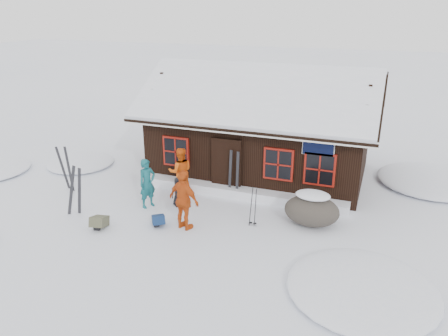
{
  "coord_description": "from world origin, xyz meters",
  "views": [
    {
      "loc": [
        5.98,
        -11.35,
        6.5
      ],
      "look_at": [
        1.13,
        1.56,
        1.3
      ],
      "focal_mm": 35.0,
      "sensor_mm": 36.0,
      "label": 1
    }
  ],
  "objects": [
    {
      "name": "backpack_olive",
      "position": [
        -1.82,
        -1.49,
        0.15
      ],
      "size": [
        0.53,
        0.64,
        0.31
      ],
      "primitive_type": "cube",
      "rotation": [
        0.0,
        0.0,
        0.2
      ],
      "color": "#4C4C36",
      "rests_on": "ground"
    },
    {
      "name": "ski_pair_mid",
      "position": [
        -4.75,
        0.66,
        0.81
      ],
      "size": [
        0.63,
        0.15,
        1.71
      ],
      "rotation": [
        0.0,
        0.0,
        -0.01
      ],
      "color": "black",
      "rests_on": "ground"
    },
    {
      "name": "skier_crouched",
      "position": [
        -0.26,
        0.83,
        0.51
      ],
      "size": [
        0.59,
        0.58,
        1.03
      ],
      "primitive_type": "imported",
      "rotation": [
        0.0,
        0.0,
        0.77
      ],
      "color": "black",
      "rests_on": "ground"
    },
    {
      "name": "snow_mounds",
      "position": [
        1.65,
        1.86,
        0.0
      ],
      "size": [
        20.6,
        13.2,
        0.48
      ],
      "color": "white",
      "rests_on": "ground"
    },
    {
      "name": "ground",
      "position": [
        0.0,
        0.0,
        0.0
      ],
      "size": [
        120.0,
        120.0,
        0.0
      ],
      "primitive_type": "plane",
      "color": "white",
      "rests_on": "ground"
    },
    {
      "name": "mountain_hut",
      "position": [
        1.5,
        4.98,
        1.58
      ],
      "size": [
        8.9,
        6.09,
        4.42
      ],
      "color": "black",
      "rests_on": "ground"
    },
    {
      "name": "skier_teal",
      "position": [
        -1.18,
        0.4,
        0.85
      ],
      "size": [
        0.64,
        0.74,
        1.7
      ],
      "primitive_type": "imported",
      "rotation": [
        0.0,
        0.0,
        1.12
      ],
      "color": "#13555C",
      "rests_on": "ground"
    },
    {
      "name": "snow_drift",
      "position": [
        1.5,
        2.25,
        0.17
      ],
      "size": [
        7.6,
        0.6,
        0.35
      ],
      "primitive_type": "cube",
      "color": "white",
      "rests_on": "ground"
    },
    {
      "name": "ski_poles",
      "position": [
        2.55,
        0.34,
        0.62
      ],
      "size": [
        0.24,
        0.12,
        1.32
      ],
      "color": "black",
      "rests_on": "ground"
    },
    {
      "name": "boulder",
      "position": [
        4.24,
        1.05,
        0.51
      ],
      "size": [
        1.71,
        1.28,
        1.0
      ],
      "color": "#443F37",
      "rests_on": "ground"
    },
    {
      "name": "skier_orange_right",
      "position": [
        0.65,
        -0.58,
        0.95
      ],
      "size": [
        1.2,
        0.76,
        1.9
      ],
      "primitive_type": "imported",
      "rotation": [
        0.0,
        0.0,
        2.85
      ],
      "color": "#C54A14",
      "rests_on": "ground"
    },
    {
      "name": "ski_pair_left",
      "position": [
        -3.07,
        -0.93,
        0.82
      ],
      "size": [
        0.69,
        0.23,
        1.73
      ],
      "rotation": [
        0.0,
        0.0,
        0.12
      ],
      "color": "black",
      "rests_on": "ground"
    },
    {
      "name": "skier_orange_left",
      "position": [
        -0.58,
        1.71,
        0.89
      ],
      "size": [
        1.07,
        0.99,
        1.77
      ],
      "primitive_type": "imported",
      "rotation": [
        0.0,
        0.0,
        3.62
      ],
      "color": "#E45710",
      "rests_on": "ground"
    },
    {
      "name": "backpack_blue",
      "position": [
        -0.2,
        -0.7,
        0.14
      ],
      "size": [
        0.59,
        0.62,
        0.27
      ],
      "primitive_type": "cube",
      "rotation": [
        0.0,
        0.0,
        0.61
      ],
      "color": "navy",
      "rests_on": "ground"
    },
    {
      "name": "ski_pair_right",
      "position": [
        1.26,
        2.2,
        0.84
      ],
      "size": [
        0.45,
        0.12,
        1.78
      ],
      "rotation": [
        0.0,
        0.0,
        -0.18
      ],
      "color": "black",
      "rests_on": "ground"
    }
  ]
}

